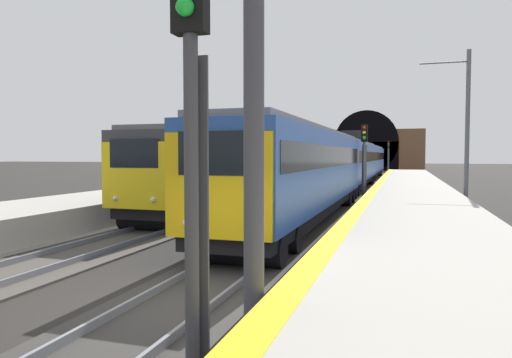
# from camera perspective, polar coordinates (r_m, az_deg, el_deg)

# --- Properties ---
(ground_plane) EXTENTS (320.00, 320.00, 0.00)m
(ground_plane) POSITION_cam_1_polar(r_m,az_deg,el_deg) (9.14, -9.54, -15.09)
(ground_plane) COLOR #282623
(platform_right) EXTENTS (112.00, 4.45, 0.96)m
(platform_right) POSITION_cam_1_polar(r_m,az_deg,el_deg) (8.12, 20.72, -14.03)
(platform_right) COLOR #ADA89E
(platform_right) RESTS_ON ground_plane
(platform_right_edge_strip) EXTENTS (112.00, 0.50, 0.01)m
(platform_right_edge_strip) POSITION_cam_1_polar(r_m,az_deg,el_deg) (8.11, 6.49, -10.35)
(platform_right_edge_strip) COLOR yellow
(platform_right_edge_strip) RESTS_ON platform_right
(track_main_line) EXTENTS (160.00, 2.70, 0.21)m
(track_main_line) POSITION_cam_1_polar(r_m,az_deg,el_deg) (9.13, -9.54, -14.83)
(track_main_line) COLOR #383533
(track_main_line) RESTS_ON ground_plane
(train_main_approaching) EXTENTS (58.32, 2.87, 4.79)m
(train_main_approaching) POSITION_cam_1_polar(r_m,az_deg,el_deg) (39.31, 11.47, 1.98)
(train_main_approaching) COLOR #264C99
(train_main_approaching) RESTS_ON ground_plane
(train_adjacent_platform) EXTENTS (42.25, 3.05, 3.90)m
(train_adjacent_platform) POSITION_cam_1_polar(r_m,az_deg,el_deg) (36.46, 3.45, 1.97)
(train_adjacent_platform) COLOR #333338
(train_adjacent_platform) RESTS_ON ground_plane
(railway_signal_near) EXTENTS (0.39, 0.38, 5.17)m
(railway_signal_near) POSITION_cam_1_polar(r_m,az_deg,el_deg) (5.24, -7.77, 6.33)
(railway_signal_near) COLOR #38383D
(railway_signal_near) RESTS_ON ground_plane
(railway_signal_mid) EXTENTS (0.39, 0.38, 4.66)m
(railway_signal_mid) POSITION_cam_1_polar(r_m,az_deg,el_deg) (29.11, 12.88, 2.88)
(railway_signal_mid) COLOR #4C4C54
(railway_signal_mid) RESTS_ON ground_plane
(railway_signal_far) EXTENTS (0.39, 0.38, 5.14)m
(railway_signal_far) POSITION_cam_1_polar(r_m,az_deg,el_deg) (79.72, 15.65, 3.00)
(railway_signal_far) COLOR #4C4C54
(railway_signal_far) RESTS_ON ground_plane
(tunnel_portal) EXTENTS (2.96, 20.08, 11.25)m
(tunnel_portal) POSITION_cam_1_polar(r_m,az_deg,el_deg) (88.38, 13.14, 3.42)
(tunnel_portal) COLOR brown
(tunnel_portal) RESTS_ON ground_plane
(catenary_mast_near) EXTENTS (0.22, 2.48, 8.17)m
(catenary_mast_near) POSITION_cam_1_polar(r_m,az_deg,el_deg) (26.59, 23.99, 5.66)
(catenary_mast_near) COLOR #595B60
(catenary_mast_near) RESTS_ON ground_plane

